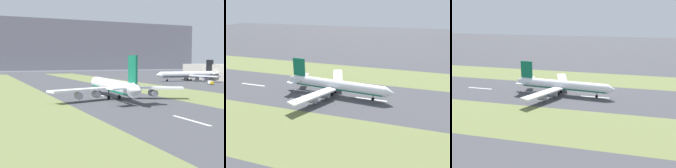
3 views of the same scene
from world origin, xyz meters
The scene contains 7 objects.
ground_plane centered at (0.00, 0.00, 0.00)m, with size 800.00×800.00×0.00m, color #424247.
grass_median_west centered at (-45.00, 0.00, 0.00)m, with size 40.00×600.00×0.01m, color olive.
grass_median_east centered at (45.00, 0.00, 0.00)m, with size 40.00×600.00×0.01m, color olive.
centreline_dash_near centered at (0.00, -65.26, 0.01)m, with size 1.20×18.00×0.01m, color silver.
centreline_dash_mid centered at (0.00, -25.26, 0.01)m, with size 1.20×18.00×0.01m, color silver.
centreline_dash_far centered at (0.00, 14.74, 0.01)m, with size 1.20×18.00×0.01m, color silver.
airplane_main_jet centered at (-0.57, -7.16, 6.02)m, with size 63.93×67.22×20.20m.
Camera 3 is at (155.36, 33.23, 52.07)m, focal length 42.00 mm.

